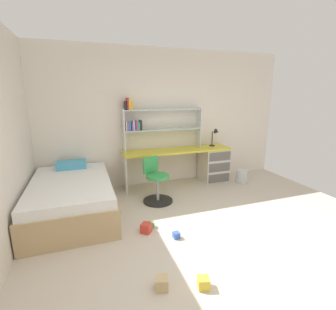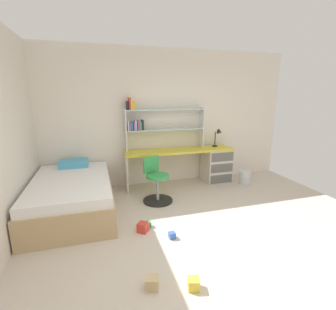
{
  "view_description": "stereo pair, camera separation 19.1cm",
  "coord_description": "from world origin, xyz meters",
  "px_view_note": "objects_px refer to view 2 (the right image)",
  "views": [
    {
      "loc": [
        -1.44,
        -2.05,
        1.84
      ],
      "look_at": [
        -0.11,
        1.78,
        0.84
      ],
      "focal_mm": 26.21,
      "sensor_mm": 36.0,
      "label": 1
    },
    {
      "loc": [
        -1.26,
        -2.11,
        1.84
      ],
      "look_at": [
        -0.11,
        1.78,
        0.84
      ],
      "focal_mm": 26.21,
      "sensor_mm": 36.0,
      "label": 2
    }
  ],
  "objects_px": {
    "swivel_chair": "(157,184)",
    "bed_platform": "(72,195)",
    "desk": "(207,163)",
    "toy_block_yellow_1": "(194,284)",
    "desk_lamp": "(219,135)",
    "waste_bin": "(245,177)",
    "toy_block_blue_2": "(172,235)",
    "toy_block_green_3": "(148,224)",
    "toy_block_natural_0": "(152,283)",
    "bookshelf_hutch": "(154,121)",
    "toy_block_red_4": "(143,227)"
  },
  "relations": [
    {
      "from": "swivel_chair",
      "to": "desk",
      "type": "bearing_deg",
      "value": 27.57
    },
    {
      "from": "toy_block_yellow_1",
      "to": "waste_bin",
      "type": "bearing_deg",
      "value": 48.13
    },
    {
      "from": "toy_block_red_4",
      "to": "bed_platform",
      "type": "bearing_deg",
      "value": 136.62
    },
    {
      "from": "bed_platform",
      "to": "desk_lamp",
      "type": "bearing_deg",
      "value": 14.19
    },
    {
      "from": "bookshelf_hutch",
      "to": "swivel_chair",
      "type": "height_order",
      "value": "bookshelf_hutch"
    },
    {
      "from": "toy_block_yellow_1",
      "to": "toy_block_blue_2",
      "type": "xyz_separation_m",
      "value": [
        0.06,
        0.89,
        -0.01
      ]
    },
    {
      "from": "toy_block_red_4",
      "to": "toy_block_yellow_1",
      "type": "bearing_deg",
      "value": -76.32
    },
    {
      "from": "desk",
      "to": "desk_lamp",
      "type": "xyz_separation_m",
      "value": [
        0.28,
        0.05,
        0.58
      ]
    },
    {
      "from": "toy_block_natural_0",
      "to": "bookshelf_hutch",
      "type": "bearing_deg",
      "value": 75.88
    },
    {
      "from": "waste_bin",
      "to": "toy_block_blue_2",
      "type": "bearing_deg",
      "value": -144.15
    },
    {
      "from": "waste_bin",
      "to": "toy_block_red_4",
      "type": "bearing_deg",
      "value": -152.88
    },
    {
      "from": "toy_block_blue_2",
      "to": "toy_block_yellow_1",
      "type": "bearing_deg",
      "value": -93.81
    },
    {
      "from": "bookshelf_hutch",
      "to": "waste_bin",
      "type": "xyz_separation_m",
      "value": [
        1.83,
        -0.5,
        -1.19
      ]
    },
    {
      "from": "toy_block_natural_0",
      "to": "toy_block_red_4",
      "type": "relative_size",
      "value": 0.94
    },
    {
      "from": "toy_block_natural_0",
      "to": "bed_platform",
      "type": "bearing_deg",
      "value": 113.77
    },
    {
      "from": "swivel_chair",
      "to": "bed_platform",
      "type": "xyz_separation_m",
      "value": [
        -1.39,
        -0.03,
        -0.03
      ]
    },
    {
      "from": "desk",
      "to": "toy_block_yellow_1",
      "type": "bearing_deg",
      "value": -117.29
    },
    {
      "from": "bed_platform",
      "to": "toy_block_blue_2",
      "type": "relative_size",
      "value": 23.33
    },
    {
      "from": "waste_bin",
      "to": "toy_block_natural_0",
      "type": "xyz_separation_m",
      "value": [
        -2.53,
        -2.27,
        -0.08
      ]
    },
    {
      "from": "bookshelf_hutch",
      "to": "toy_block_blue_2",
      "type": "distance_m",
      "value": 2.4
    },
    {
      "from": "toy_block_yellow_1",
      "to": "toy_block_red_4",
      "type": "bearing_deg",
      "value": 103.68
    },
    {
      "from": "toy_block_natural_0",
      "to": "toy_block_blue_2",
      "type": "bearing_deg",
      "value": 59.78
    },
    {
      "from": "toy_block_blue_2",
      "to": "desk_lamp",
      "type": "bearing_deg",
      "value": 49.42
    },
    {
      "from": "bed_platform",
      "to": "waste_bin",
      "type": "xyz_separation_m",
      "value": [
        3.38,
        0.34,
        -0.14
      ]
    },
    {
      "from": "toy_block_natural_0",
      "to": "toy_block_blue_2",
      "type": "xyz_separation_m",
      "value": [
        0.44,
        0.76,
        -0.02
      ]
    },
    {
      "from": "desk",
      "to": "toy_block_red_4",
      "type": "height_order",
      "value": "desk"
    },
    {
      "from": "toy_block_blue_2",
      "to": "toy_block_green_3",
      "type": "xyz_separation_m",
      "value": [
        -0.24,
        0.37,
        -0.0
      ]
    },
    {
      "from": "swivel_chair",
      "to": "toy_block_blue_2",
      "type": "distance_m",
      "value": 1.23
    },
    {
      "from": "toy_block_green_3",
      "to": "toy_block_natural_0",
      "type": "bearing_deg",
      "value": -100.33
    },
    {
      "from": "waste_bin",
      "to": "toy_block_blue_2",
      "type": "xyz_separation_m",
      "value": [
        -2.08,
        -1.51,
        -0.1
      ]
    },
    {
      "from": "toy_block_blue_2",
      "to": "toy_block_red_4",
      "type": "relative_size",
      "value": 0.64
    },
    {
      "from": "toy_block_blue_2",
      "to": "waste_bin",
      "type": "bearing_deg",
      "value": 35.85
    },
    {
      "from": "desk",
      "to": "desk_lamp",
      "type": "relative_size",
      "value": 5.85
    },
    {
      "from": "toy_block_natural_0",
      "to": "toy_block_yellow_1",
      "type": "xyz_separation_m",
      "value": [
        0.39,
        -0.12,
        -0.01
      ]
    },
    {
      "from": "waste_bin",
      "to": "toy_block_blue_2",
      "type": "relative_size",
      "value": 3.41
    },
    {
      "from": "toy_block_yellow_1",
      "to": "toy_block_blue_2",
      "type": "bearing_deg",
      "value": 86.19
    },
    {
      "from": "bookshelf_hutch",
      "to": "toy_block_green_3",
      "type": "relative_size",
      "value": 20.11
    },
    {
      "from": "desk",
      "to": "bed_platform",
      "type": "bearing_deg",
      "value": -165.41
    },
    {
      "from": "desk",
      "to": "toy_block_blue_2",
      "type": "height_order",
      "value": "desk"
    },
    {
      "from": "toy_block_green_3",
      "to": "swivel_chair",
      "type": "bearing_deg",
      "value": 68.4
    },
    {
      "from": "waste_bin",
      "to": "swivel_chair",
      "type": "bearing_deg",
      "value": -171.27
    },
    {
      "from": "bed_platform",
      "to": "toy_block_yellow_1",
      "type": "distance_m",
      "value": 2.41
    },
    {
      "from": "desk_lamp",
      "to": "waste_bin",
      "type": "xyz_separation_m",
      "value": [
        0.45,
        -0.41,
        -0.86
      ]
    },
    {
      "from": "bookshelf_hutch",
      "to": "toy_block_yellow_1",
      "type": "height_order",
      "value": "bookshelf_hutch"
    },
    {
      "from": "bookshelf_hutch",
      "to": "desk",
      "type": "bearing_deg",
      "value": -7.33
    },
    {
      "from": "desk",
      "to": "toy_block_natural_0",
      "type": "bearing_deg",
      "value": -124.48
    },
    {
      "from": "toy_block_natural_0",
      "to": "toy_block_red_4",
      "type": "height_order",
      "value": "toy_block_red_4"
    },
    {
      "from": "waste_bin",
      "to": "toy_block_green_3",
      "type": "height_order",
      "value": "waste_bin"
    },
    {
      "from": "swivel_chair",
      "to": "bed_platform",
      "type": "bearing_deg",
      "value": -178.8
    },
    {
      "from": "swivel_chair",
      "to": "toy_block_yellow_1",
      "type": "bearing_deg",
      "value": -94.09
    }
  ]
}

